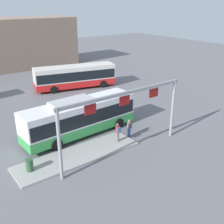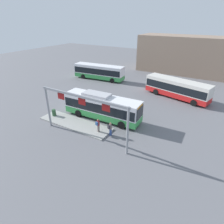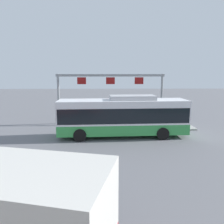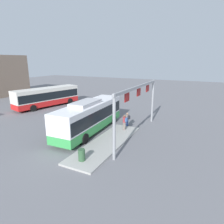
# 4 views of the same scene
# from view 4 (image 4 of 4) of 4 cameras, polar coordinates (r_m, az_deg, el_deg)

# --- Properties ---
(ground_plane) EXTENTS (120.00, 120.00, 0.00)m
(ground_plane) POSITION_cam_4_polar(r_m,az_deg,el_deg) (21.34, -6.33, -5.58)
(ground_plane) COLOR slate
(platform_curb) EXTENTS (10.00, 2.80, 0.16)m
(platform_curb) POSITION_cam_4_polar(r_m,az_deg,el_deg) (18.14, -1.44, -9.05)
(platform_curb) COLOR #9E9E99
(platform_curb) RESTS_ON ground
(bus_main) EXTENTS (10.69, 3.02, 3.46)m
(bus_main) POSITION_cam_4_polar(r_m,az_deg,el_deg) (20.77, -6.48, -0.90)
(bus_main) COLOR green
(bus_main) RESTS_ON ground
(bus_background_right) EXTENTS (11.11, 5.02, 3.10)m
(bus_background_right) POSITION_cam_4_polar(r_m,az_deg,el_deg) (33.66, -18.53, 4.52)
(bus_background_right) COLOR red
(bus_background_right) RESTS_ON ground
(person_boarding) EXTENTS (0.38, 0.56, 1.67)m
(person_boarding) POSITION_cam_4_polar(r_m,az_deg,el_deg) (20.89, 3.70, -2.93)
(person_boarding) COLOR slate
(person_boarding) RESTS_ON platform_curb
(person_waiting_near) EXTENTS (0.48, 0.60, 1.67)m
(person_waiting_near) POSITION_cam_4_polar(r_m,az_deg,el_deg) (22.36, 4.54, -2.15)
(person_waiting_near) COLOR #334C8C
(person_waiting_near) RESTS_ON ground
(platform_sign_gantry) EXTENTS (11.15, 0.24, 5.20)m
(platform_sign_gantry) POSITION_cam_4_polar(r_m,az_deg,el_deg) (18.95, 7.78, 3.83)
(platform_sign_gantry) COLOR gray
(platform_sign_gantry) RESTS_ON ground
(trash_bin) EXTENTS (0.52, 0.52, 0.90)m
(trash_bin) POSITION_cam_4_polar(r_m,az_deg,el_deg) (15.04, -8.90, -12.36)
(trash_bin) COLOR #2D5133
(trash_bin) RESTS_ON platform_curb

